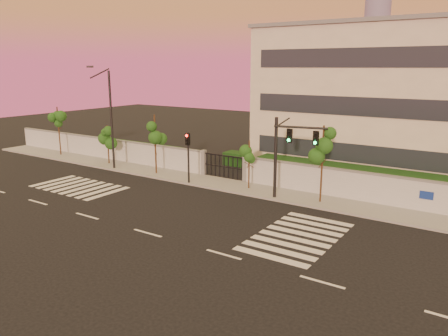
{
  "coord_description": "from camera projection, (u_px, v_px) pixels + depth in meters",
  "views": [
    {
      "loc": [
        15.9,
        -16.3,
        8.89
      ],
      "look_at": [
        1.01,
        6.0,
        2.63
      ],
      "focal_mm": 35.0,
      "sensor_mm": 36.0,
      "label": 1
    }
  ],
  "objects": [
    {
      "name": "sidewalk",
      "position": [
        246.0,
        188.0,
        32.31
      ],
      "size": [
        60.0,
        3.0,
        0.15
      ],
      "primitive_type": "cube",
      "color": "gray",
      "rests_on": "ground"
    },
    {
      "name": "hedge_row",
      "position": [
        286.0,
        170.0,
        34.94
      ],
      "size": [
        41.0,
        4.25,
        1.8
      ],
      "color": "#103716",
      "rests_on": "ground"
    },
    {
      "name": "street_tree_a",
      "position": [
        58.0,
        120.0,
        43.52
      ],
      "size": [
        1.54,
        1.23,
        4.97
      ],
      "color": "#382314",
      "rests_on": "ground"
    },
    {
      "name": "ground",
      "position": [
        148.0,
        233.0,
        23.82
      ],
      "size": [
        120.0,
        120.0,
        0.0
      ],
      "primitive_type": "plane",
      "color": "black",
      "rests_on": "ground"
    },
    {
      "name": "street_tree_b",
      "position": [
        108.0,
        136.0,
        39.75
      ],
      "size": [
        1.47,
        1.17,
        3.66
      ],
      "color": "#382314",
      "rests_on": "ground"
    },
    {
      "name": "road_markings",
      "position": [
        171.0,
        210.0,
        27.72
      ],
      "size": [
        57.0,
        7.62,
        0.02
      ],
      "color": "silver",
      "rests_on": "ground"
    },
    {
      "name": "perimeter_wall",
      "position": [
        258.0,
        171.0,
        33.24
      ],
      "size": [
        60.0,
        0.36,
        2.2
      ],
      "color": "#B0B3B8",
      "rests_on": "ground"
    },
    {
      "name": "institutional_building",
      "position": [
        415.0,
        101.0,
        35.35
      ],
      "size": [
        24.4,
        12.4,
        12.25
      ],
      "color": "beige",
      "rests_on": "ground"
    },
    {
      "name": "traffic_signal_main",
      "position": [
        285.0,
        149.0,
        28.75
      ],
      "size": [
        3.53,
        0.9,
        5.63
      ],
      "rotation": [
        0.0,
        0.0,
        0.22
      ],
      "color": "black",
      "rests_on": "ground"
    },
    {
      "name": "street_tree_e",
      "position": [
        323.0,
        147.0,
        28.08
      ],
      "size": [
        1.42,
        1.13,
        5.21
      ],
      "color": "#382314",
      "rests_on": "ground"
    },
    {
      "name": "street_tree_d",
      "position": [
        249.0,
        154.0,
        31.55
      ],
      "size": [
        1.3,
        1.04,
        3.68
      ],
      "color": "#382314",
      "rests_on": "ground"
    },
    {
      "name": "streetlight_west",
      "position": [
        110.0,
        115.0,
        37.29
      ],
      "size": [
        0.53,
        2.15,
        8.94
      ],
      "color": "black",
      "rests_on": "ground"
    },
    {
      "name": "street_tree_c",
      "position": [
        155.0,
        131.0,
        35.84
      ],
      "size": [
        1.61,
        1.28,
        5.04
      ],
      "color": "#382314",
      "rests_on": "ground"
    },
    {
      "name": "traffic_signal_secondary",
      "position": [
        188.0,
        151.0,
        33.07
      ],
      "size": [
        0.32,
        0.32,
        4.08
      ],
      "rotation": [
        0.0,
        0.0,
        0.01
      ],
      "color": "black",
      "rests_on": "ground"
    }
  ]
}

